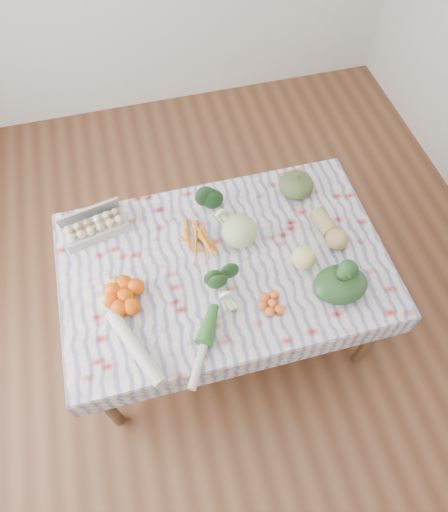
# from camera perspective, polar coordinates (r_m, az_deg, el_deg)

# --- Properties ---
(ground) EXTENTS (4.50, 4.50, 0.00)m
(ground) POSITION_cam_1_polar(r_m,az_deg,el_deg) (3.00, 0.00, -8.34)
(ground) COLOR brown
(ground) RESTS_ON ground
(dining_table) EXTENTS (1.60, 1.00, 0.75)m
(dining_table) POSITION_cam_1_polar(r_m,az_deg,el_deg) (2.39, 0.00, -1.80)
(dining_table) COLOR brown
(dining_table) RESTS_ON ground
(tablecloth) EXTENTS (1.66, 1.06, 0.01)m
(tablecloth) POSITION_cam_1_polar(r_m,az_deg,el_deg) (2.32, 0.00, -0.84)
(tablecloth) COLOR silver
(tablecloth) RESTS_ON dining_table
(egg_carton) EXTENTS (0.35, 0.20, 0.09)m
(egg_carton) POSITION_cam_1_polar(r_m,az_deg,el_deg) (2.47, -15.76, 3.28)
(egg_carton) COLOR #ADACA8
(egg_carton) RESTS_ON tablecloth
(carrot_bunch) EXTENTS (0.26, 0.25, 0.04)m
(carrot_bunch) POSITION_cam_1_polar(r_m,az_deg,el_deg) (2.36, -3.36, 1.73)
(carrot_bunch) COLOR orange
(carrot_bunch) RESTS_ON tablecloth
(kale_bunch) EXTENTS (0.20, 0.19, 0.14)m
(kale_bunch) POSITION_cam_1_polar(r_m,az_deg,el_deg) (2.44, -1.10, 6.47)
(kale_bunch) COLOR #163516
(kale_bunch) RESTS_ON tablecloth
(kabocha_squash) EXTENTS (0.21, 0.21, 0.13)m
(kabocha_squash) POSITION_cam_1_polar(r_m,az_deg,el_deg) (2.57, 8.99, 8.79)
(kabocha_squash) COLOR #46592B
(kabocha_squash) RESTS_ON tablecloth
(cabbage) EXTENTS (0.18, 0.18, 0.18)m
(cabbage) POSITION_cam_1_polar(r_m,az_deg,el_deg) (2.32, 1.94, 3.14)
(cabbage) COLOR #ABBE75
(cabbage) RESTS_ON tablecloth
(butternut_squash) EXTENTS (0.16, 0.26, 0.11)m
(butternut_squash) POSITION_cam_1_polar(r_m,az_deg,el_deg) (2.43, 13.12, 3.38)
(butternut_squash) COLOR tan
(butternut_squash) RESTS_ON tablecloth
(orange_cluster) EXTENTS (0.34, 0.34, 0.09)m
(orange_cluster) POSITION_cam_1_polar(r_m,az_deg,el_deg) (2.23, -12.26, -4.89)
(orange_cluster) COLOR #F35208
(orange_cluster) RESTS_ON tablecloth
(broccoli) EXTENTS (0.17, 0.17, 0.12)m
(broccoli) POSITION_cam_1_polar(r_m,az_deg,el_deg) (2.19, -0.18, -3.62)
(broccoli) COLOR #1B4319
(broccoli) RESTS_ON tablecloth
(mandarin_cluster) EXTENTS (0.16, 0.16, 0.05)m
(mandarin_cluster) POSITION_cam_1_polar(r_m,az_deg,el_deg) (2.19, 6.04, -5.84)
(mandarin_cluster) COLOR orange
(mandarin_cluster) RESTS_ON tablecloth
(grapefruit) EXTENTS (0.13, 0.13, 0.12)m
(grapefruit) POSITION_cam_1_polar(r_m,az_deg,el_deg) (2.29, 9.96, -0.24)
(grapefruit) COLOR #DED378
(grapefruit) RESTS_ON tablecloth
(spinach_bag) EXTENTS (0.28, 0.23, 0.12)m
(spinach_bag) POSITION_cam_1_polar(r_m,az_deg,el_deg) (2.26, 14.35, -3.44)
(spinach_bag) COLOR #1B3819
(spinach_bag) RESTS_ON tablecloth
(daikon) EXTENTS (0.23, 0.43, 0.06)m
(daikon) POSITION_cam_1_polar(r_m,az_deg,el_deg) (2.12, -11.07, -11.06)
(daikon) COLOR beige
(daikon) RESTS_ON tablecloth
(leek) EXTENTS (0.22, 0.36, 0.04)m
(leek) POSITION_cam_1_polar(r_m,az_deg,el_deg) (2.10, -2.61, -11.36)
(leek) COLOR beige
(leek) RESTS_ON tablecloth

